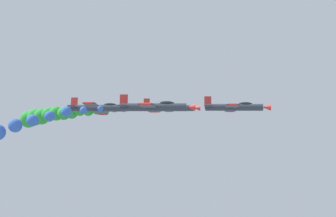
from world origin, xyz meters
name	(u,v)px	position (x,y,z in m)	size (l,w,h in m)	color
airplane_lead	(235,107)	(-0.20, 10.60, 69.38)	(9.54, 10.35, 2.55)	#333842
airplane_left_inner	(170,108)	(-9.78, -0.57, 69.29)	(9.55, 10.35, 2.52)	#333842
smoke_trail_left_inner	(51,115)	(-13.90, -24.45, 67.86)	(8.57, 24.64, 4.64)	green
airplane_right_inner	(155,107)	(10.35, -0.85, 69.35)	(9.55, 10.35, 2.54)	#333842
airplane_left_outer	(100,108)	(0.43, -10.97, 69.25)	(9.45, 10.35, 2.93)	#333842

